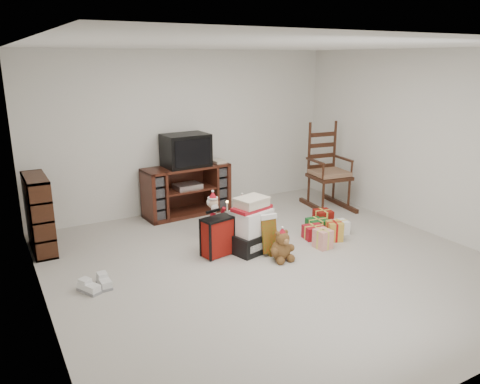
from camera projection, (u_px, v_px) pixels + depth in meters
The scene contains 13 objects.
room at pixel (274, 162), 5.26m from camera, with size 5.01×5.01×2.51m.
tv_stand at pixel (187, 190), 7.29m from camera, with size 1.38×0.58×0.77m.
bookshelf at pixel (39, 215), 5.87m from camera, with size 0.27×0.80×0.97m.
rocking_chair at pixel (326, 178), 7.64m from camera, with size 0.68×1.01×1.44m.
gift_pile at pixel (251, 228), 5.90m from camera, with size 0.63×0.52×0.69m.
red_suitcase at pixel (218, 236), 5.77m from camera, with size 0.41×0.27×0.58m.
stocking at pixel (269, 235), 5.78m from camera, with size 0.25×0.11×0.53m, color #0C6D18, non-canonical shape.
teddy_bear at pixel (281, 247), 5.66m from camera, with size 0.25×0.22×0.37m.
santa_figurine at pixel (242, 216), 6.65m from camera, with size 0.26×0.25×0.53m.
mrs_claus_figurine at pixel (213, 219), 6.38m from camera, with size 0.32×0.30×0.65m.
sneaker_pair at pixel (97, 285), 4.97m from camera, with size 0.35×0.30×0.10m.
gift_cluster at pixel (325, 227), 6.45m from camera, with size 0.72×1.00×0.24m.
crt_television at pixel (186, 150), 7.12m from camera, with size 0.70×0.52×0.50m.
Camera 1 is at (-2.86, -4.30, 2.37)m, focal length 35.00 mm.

